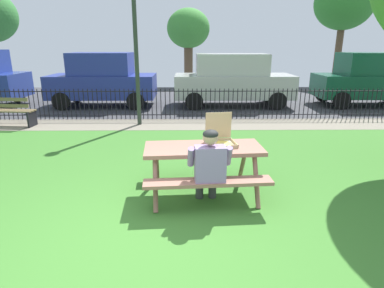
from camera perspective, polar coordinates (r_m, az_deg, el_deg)
ground at (r=5.25m, az=-6.13°, el=-8.80°), size 28.00×10.74×0.02m
cobblestone_walkway at (r=9.66m, az=-3.64°, el=3.44°), size 28.00×1.40×0.01m
street_asphalt at (r=14.25m, az=-2.72°, el=7.89°), size 28.00×7.97×0.01m
picnic_table_foreground at (r=5.04m, az=2.01°, el=-2.33°), size 1.90×1.60×0.79m
pizza_box_open at (r=5.11m, az=5.03°, el=0.98°), size 0.49×0.51×0.48m
adult_at_table at (r=4.56m, az=3.03°, el=-3.70°), size 0.62×0.61×1.19m
iron_fence_streetside at (r=10.24m, az=-3.50°, el=7.05°), size 22.24×0.03×0.96m
park_bench_left at (r=10.78m, az=-29.94°, el=4.91°), size 1.63×0.60×0.85m
lamp_post_walkway at (r=9.51m, az=-9.95°, el=18.96°), size 0.28×0.28×4.32m
parked_car_left at (r=12.88m, az=-15.39°, el=10.89°), size 3.90×1.83×1.98m
parked_car_center at (r=12.59m, az=7.15°, el=11.21°), size 4.40×1.92×1.94m
parked_car_right at (r=14.25m, az=28.67°, el=9.98°), size 3.92×1.87×1.98m
far_tree_midleft at (r=19.81m, az=-0.65°, el=19.40°), size 2.46×2.46×4.25m
far_tree_center at (r=21.80m, az=25.17°, el=21.43°), size 3.30×3.30×6.01m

